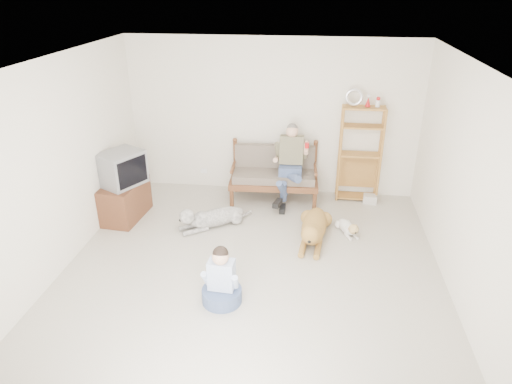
# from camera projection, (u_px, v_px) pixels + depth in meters

# --- Properties ---
(floor) EXTENTS (5.50, 5.50, 0.00)m
(floor) POSITION_uv_depth(u_px,v_px,m) (250.00, 277.00, 5.96)
(floor) COLOR beige
(floor) RESTS_ON ground
(ceiling) EXTENTS (5.50, 5.50, 0.00)m
(ceiling) POSITION_uv_depth(u_px,v_px,m) (249.00, 66.00, 4.81)
(ceiling) COLOR white
(ceiling) RESTS_ON ground
(wall_back) EXTENTS (5.00, 0.00, 5.00)m
(wall_back) POSITION_uv_depth(u_px,v_px,m) (272.00, 118.00, 7.85)
(wall_back) COLOR silver
(wall_back) RESTS_ON ground
(wall_front) EXTENTS (5.00, 0.00, 5.00)m
(wall_front) POSITION_uv_depth(u_px,v_px,m) (189.00, 356.00, 2.92)
(wall_front) COLOR silver
(wall_front) RESTS_ON ground
(wall_left) EXTENTS (0.00, 5.50, 5.50)m
(wall_left) POSITION_uv_depth(u_px,v_px,m) (51.00, 172.00, 5.67)
(wall_left) COLOR silver
(wall_left) RESTS_ON ground
(wall_right) EXTENTS (0.00, 5.50, 5.50)m
(wall_right) POSITION_uv_depth(u_px,v_px,m) (471.00, 194.00, 5.09)
(wall_right) COLOR silver
(wall_right) RESTS_ON ground
(loveseat) EXTENTS (1.53, 0.77, 0.95)m
(loveseat) POSITION_uv_depth(u_px,v_px,m) (274.00, 173.00, 7.87)
(loveseat) COLOR brown
(loveseat) RESTS_ON ground
(man) EXTENTS (0.53, 0.75, 1.22)m
(man) POSITION_uv_depth(u_px,v_px,m) (289.00, 171.00, 7.57)
(man) COLOR #4D5B8D
(man) RESTS_ON loveseat
(etagere) EXTENTS (0.73, 0.32, 1.94)m
(etagere) POSITION_uv_depth(u_px,v_px,m) (360.00, 153.00, 7.71)
(etagere) COLOR #AE7536
(etagere) RESTS_ON ground
(book_stack) EXTENTS (0.24, 0.19, 0.15)m
(book_stack) POSITION_uv_depth(u_px,v_px,m) (370.00, 199.00, 7.87)
(book_stack) COLOR silver
(book_stack) RESTS_ON ground
(tv_stand) EXTENTS (0.58, 0.94, 0.60)m
(tv_stand) POSITION_uv_depth(u_px,v_px,m) (125.00, 200.00, 7.32)
(tv_stand) COLOR brown
(tv_stand) RESTS_ON ground
(crt_tv) EXTENTS (0.74, 0.80, 0.53)m
(crt_tv) POSITION_uv_depth(u_px,v_px,m) (122.00, 168.00, 7.06)
(crt_tv) COLOR slate
(crt_tv) RESTS_ON tv_stand
(wall_outlet) EXTENTS (0.12, 0.02, 0.08)m
(wall_outlet) POSITION_uv_depth(u_px,v_px,m) (204.00, 171.00, 8.43)
(wall_outlet) COLOR white
(wall_outlet) RESTS_ON ground
(golden_retriever) EXTENTS (0.46, 1.49, 0.45)m
(golden_retriever) POSITION_uv_depth(u_px,v_px,m) (314.00, 228.00, 6.74)
(golden_retriever) COLOR #A37538
(golden_retriever) RESTS_ON ground
(shaggy_dog) EXTENTS (1.08, 0.86, 0.39)m
(shaggy_dog) POSITION_uv_depth(u_px,v_px,m) (211.00, 218.00, 7.09)
(shaggy_dog) COLOR white
(shaggy_dog) RESTS_ON ground
(terrier) EXTENTS (0.33, 0.60, 0.24)m
(terrier) POSITION_uv_depth(u_px,v_px,m) (348.00, 228.00, 6.92)
(terrier) COLOR white
(terrier) RESTS_ON ground
(child) EXTENTS (0.48, 0.48, 0.76)m
(child) POSITION_uv_depth(u_px,v_px,m) (222.00, 282.00, 5.40)
(child) COLOR #4D5B8D
(child) RESTS_ON ground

